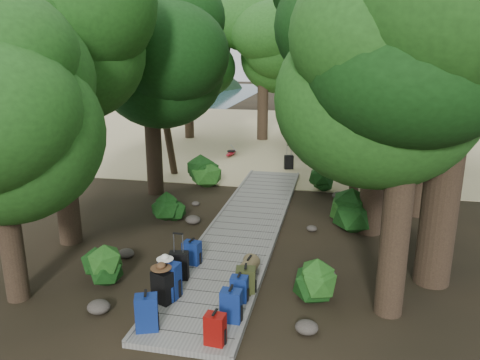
% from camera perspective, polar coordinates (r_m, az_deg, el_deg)
% --- Properties ---
extents(ground, '(120.00, 120.00, 0.00)m').
position_cam_1_polar(ground, '(12.77, -0.15, -7.47)').
color(ground, black).
rests_on(ground, ground).
extents(sand_beach, '(40.00, 22.00, 0.02)m').
position_cam_1_polar(sand_beach, '(28.03, 6.85, 5.39)').
color(sand_beach, tan).
rests_on(sand_beach, ground).
extents(distant_hill, '(32.00, 16.00, 12.00)m').
position_cam_1_polar(distant_hill, '(73.26, -23.80, 10.61)').
color(distant_hill, black).
rests_on(distant_hill, ground).
extents(boardwalk, '(2.00, 12.00, 0.12)m').
position_cam_1_polar(boardwalk, '(13.66, 0.75, -5.61)').
color(boardwalk, gray).
rests_on(boardwalk, ground).
extents(backpack_left_a, '(0.47, 0.40, 0.75)m').
position_cam_1_polar(backpack_left_a, '(8.89, -11.33, -15.39)').
color(backpack_left_a, navy).
rests_on(backpack_left_a, boardwalk).
extents(backpack_left_b, '(0.48, 0.41, 0.74)m').
position_cam_1_polar(backpack_left_b, '(9.69, -9.42, -12.54)').
color(backpack_left_b, black).
rests_on(backpack_left_b, boardwalk).
extents(backpack_left_c, '(0.48, 0.38, 0.82)m').
position_cam_1_polar(backpack_left_c, '(9.84, -8.66, -11.75)').
color(backpack_left_c, navy).
rests_on(backpack_left_c, boardwalk).
extents(backpack_left_d, '(0.43, 0.34, 0.61)m').
position_cam_1_polar(backpack_left_d, '(11.21, -5.88, -8.65)').
color(backpack_left_d, navy).
rests_on(backpack_left_d, boardwalk).
extents(backpack_right_a, '(0.37, 0.28, 0.62)m').
position_cam_1_polar(backpack_right_a, '(8.42, -3.06, -17.52)').
color(backpack_right_a, maroon).
rests_on(backpack_right_a, boardwalk).
extents(backpack_right_b, '(0.39, 0.27, 0.69)m').
position_cam_1_polar(backpack_right_b, '(8.99, -1.09, -14.88)').
color(backpack_right_b, navy).
rests_on(backpack_right_b, boardwalk).
extents(backpack_right_c, '(0.34, 0.25, 0.59)m').
position_cam_1_polar(backpack_right_c, '(9.64, -0.11, -12.96)').
color(backpack_right_c, navy).
rests_on(backpack_right_c, boardwalk).
extents(backpack_right_d, '(0.44, 0.35, 0.61)m').
position_cam_1_polar(backpack_right_d, '(9.92, 0.69, -11.98)').
color(backpack_right_d, '#343918').
rests_on(backpack_right_d, boardwalk).
extents(duffel_right_khaki, '(0.42, 0.58, 0.36)m').
position_cam_1_polar(duffel_right_khaki, '(10.75, 1.13, -10.43)').
color(duffel_right_khaki, brown).
rests_on(duffel_right_khaki, boardwalk).
extents(suitcase_on_boardwalk, '(0.44, 0.29, 0.64)m').
position_cam_1_polar(suitcase_on_boardwalk, '(10.54, -7.43, -10.30)').
color(suitcase_on_boardwalk, black).
rests_on(suitcase_on_boardwalk, boardwalk).
extents(lone_suitcase_on_sand, '(0.43, 0.33, 0.60)m').
position_cam_1_polar(lone_suitcase_on_sand, '(20.16, 5.96, 2.18)').
color(lone_suitcase_on_sand, black).
rests_on(lone_suitcase_on_sand, sand_beach).
extents(hat_brown, '(0.42, 0.42, 0.13)m').
position_cam_1_polar(hat_brown, '(9.51, -9.61, -10.20)').
color(hat_brown, '#51351E').
rests_on(hat_brown, backpack_left_b).
extents(hat_white, '(0.34, 0.34, 0.11)m').
position_cam_1_polar(hat_white, '(9.66, -9.15, -9.21)').
color(hat_white, silver).
rests_on(hat_white, backpack_left_c).
extents(kayak, '(0.76, 2.87, 0.28)m').
position_cam_1_polar(kayak, '(22.70, -1.08, 3.41)').
color(kayak, maroon).
rests_on(kayak, sand_beach).
extents(sun_lounger, '(1.15, 1.80, 0.55)m').
position_cam_1_polar(sun_lounger, '(21.91, 14.59, 2.80)').
color(sun_lounger, silver).
rests_on(sun_lounger, sand_beach).
extents(tree_right_a, '(4.66, 4.66, 7.76)m').
position_cam_1_polar(tree_right_a, '(8.80, 19.63, 7.25)').
color(tree_right_a, black).
rests_on(tree_right_a, ground).
extents(tree_right_b, '(6.16, 6.16, 11.01)m').
position_cam_1_polar(tree_right_b, '(10.39, 25.47, 16.85)').
color(tree_right_b, black).
rests_on(tree_right_b, ground).
extents(tree_right_c, '(5.40, 5.40, 9.35)m').
position_cam_1_polar(tree_right_c, '(12.91, 16.98, 13.49)').
color(tree_right_c, black).
rests_on(tree_right_c, ground).
extents(tree_right_d, '(5.90, 5.90, 10.82)m').
position_cam_1_polar(tree_right_d, '(14.98, 22.70, 16.05)').
color(tree_right_d, black).
rests_on(tree_right_d, ground).
extents(tree_right_e, '(5.24, 5.24, 9.43)m').
position_cam_1_polar(tree_right_e, '(18.18, 17.16, 14.10)').
color(tree_right_e, black).
rests_on(tree_right_e, ground).
extents(tree_right_f, '(5.45, 5.45, 9.74)m').
position_cam_1_polar(tree_right_f, '(20.95, 23.90, 14.05)').
color(tree_right_f, black).
rests_on(tree_right_f, ground).
extents(tree_left_b, '(4.68, 4.68, 8.43)m').
position_cam_1_polar(tree_left_b, '(12.60, -21.66, 10.92)').
color(tree_left_b, black).
rests_on(tree_left_b, ground).
extents(tree_left_c, '(4.69, 4.69, 8.15)m').
position_cam_1_polar(tree_left_c, '(16.41, -10.90, 12.15)').
color(tree_left_c, black).
rests_on(tree_left_c, ground).
extents(tree_back_a, '(4.99, 4.99, 8.63)m').
position_cam_1_polar(tree_back_a, '(26.25, 2.86, 14.24)').
color(tree_back_a, black).
rests_on(tree_back_a, ground).
extents(tree_back_b, '(5.77, 5.77, 10.30)m').
position_cam_1_polar(tree_back_b, '(27.67, 12.16, 15.72)').
color(tree_back_b, black).
rests_on(tree_back_b, ground).
extents(tree_back_c, '(5.61, 5.61, 10.10)m').
position_cam_1_polar(tree_back_c, '(26.79, 18.66, 15.06)').
color(tree_back_c, black).
rests_on(tree_back_c, ground).
extents(tree_back_d, '(4.47, 4.47, 7.44)m').
position_cam_1_polar(tree_back_d, '(26.95, -6.38, 12.94)').
color(tree_back_d, black).
rests_on(tree_back_d, ground).
extents(palm_right_a, '(4.64, 4.64, 7.90)m').
position_cam_1_polar(palm_right_a, '(17.10, 15.01, 11.63)').
color(palm_right_a, '#194112').
rests_on(palm_right_a, ground).
extents(palm_right_b, '(4.78, 4.78, 9.23)m').
position_cam_1_polar(palm_right_b, '(22.75, 18.41, 13.98)').
color(palm_right_b, '#194112').
rests_on(palm_right_b, ground).
extents(palm_right_c, '(3.84, 3.84, 6.12)m').
position_cam_1_polar(palm_right_c, '(23.71, 12.80, 10.65)').
color(palm_right_c, '#194112').
rests_on(palm_right_c, ground).
extents(palm_left_a, '(3.95, 3.95, 6.28)m').
position_cam_1_polar(palm_left_a, '(19.07, -9.05, 9.90)').
color(palm_left_a, '#194112').
rests_on(palm_left_a, ground).
extents(rock_left_a, '(0.46, 0.42, 0.25)m').
position_cam_1_polar(rock_left_a, '(9.96, -16.84, -14.58)').
color(rock_left_a, '#4C473F').
rests_on(rock_left_a, ground).
extents(rock_left_b, '(0.40, 0.36, 0.22)m').
position_cam_1_polar(rock_left_b, '(12.14, -13.70, -8.67)').
color(rock_left_b, '#4C473F').
rests_on(rock_left_b, ground).
extents(rock_left_c, '(0.45, 0.41, 0.25)m').
position_cam_1_polar(rock_left_c, '(14.01, -5.77, -4.83)').
color(rock_left_c, '#4C473F').
rests_on(rock_left_c, ground).
extents(rock_left_d, '(0.26, 0.24, 0.14)m').
position_cam_1_polar(rock_left_d, '(15.58, -5.43, -2.88)').
color(rock_left_d, '#4C473F').
rests_on(rock_left_d, ground).
extents(rock_right_a, '(0.43, 0.39, 0.24)m').
position_cam_1_polar(rock_right_a, '(9.07, 8.13, -17.35)').
color(rock_right_a, '#4C473F').
rests_on(rock_right_a, ground).
extents(rock_right_b, '(0.45, 0.40, 0.25)m').
position_cam_1_polar(rock_right_b, '(10.94, 10.43, -11.24)').
color(rock_right_b, '#4C473F').
rests_on(rock_right_b, ground).
extents(rock_right_c, '(0.30, 0.27, 0.16)m').
position_cam_1_polar(rock_right_c, '(13.57, 8.75, -5.84)').
color(rock_right_c, '#4C473F').
rests_on(rock_right_c, ground).
extents(rock_right_d, '(0.50, 0.45, 0.28)m').
position_cam_1_polar(rock_right_d, '(16.46, 12.03, -1.89)').
color(rock_right_d, '#4C473F').
rests_on(rock_right_d, ground).
extents(shrub_left_a, '(1.00, 1.00, 0.90)m').
position_cam_1_polar(shrub_left_a, '(10.93, -16.44, -9.78)').
color(shrub_left_a, '#1C4815').
rests_on(shrub_left_a, ground).
extents(shrub_left_b, '(0.92, 0.92, 0.82)m').
position_cam_1_polar(shrub_left_b, '(14.10, -8.37, -3.55)').
color(shrub_left_b, '#1C4815').
rests_on(shrub_left_b, ground).
extents(shrub_left_c, '(1.32, 1.32, 1.19)m').
position_cam_1_polar(shrub_left_c, '(17.57, -4.52, 1.09)').
color(shrub_left_c, '#1C4815').
rests_on(shrub_left_c, ground).
extents(shrub_right_a, '(0.97, 0.97, 0.88)m').
position_cam_1_polar(shrub_right_a, '(9.88, 9.24, -12.25)').
color(shrub_right_a, '#1C4815').
rests_on(shrub_right_a, ground).
extents(shrub_right_b, '(1.33, 1.33, 1.20)m').
position_cam_1_polar(shrub_right_b, '(13.78, 12.90, -3.43)').
color(shrub_right_b, '#1C4815').
rests_on(shrub_right_b, ground).
extents(shrub_right_c, '(0.96, 0.96, 0.86)m').
position_cam_1_polar(shrub_right_c, '(17.18, 9.57, 0.02)').
color(shrub_right_c, '#1C4815').
rests_on(shrub_right_c, ground).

